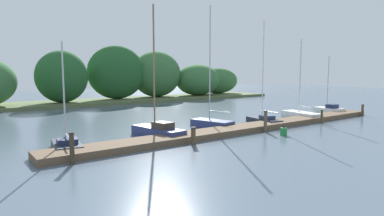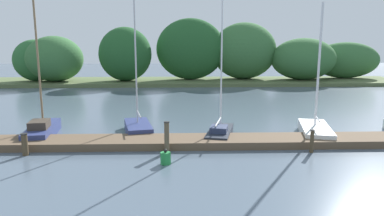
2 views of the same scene
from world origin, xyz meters
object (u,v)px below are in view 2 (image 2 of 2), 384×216
at_px(sailboat_3, 220,131).
at_px(sailboat_1, 43,128).
at_px(sailboat_4, 315,129).
at_px(mooring_piling_1, 25,144).
at_px(mooring_piling_3, 312,141).
at_px(sailboat_2, 138,126).
at_px(mooring_piling_2, 167,137).
at_px(channel_buoy_0, 166,158).

bearing_deg(sailboat_3, sailboat_1, 100.29).
distance_m(sailboat_4, mooring_piling_1, 13.81).
height_order(sailboat_3, mooring_piling_1, sailboat_3).
distance_m(sailboat_1, mooring_piling_1, 3.10).
bearing_deg(sailboat_3, mooring_piling_1, 120.01).
bearing_deg(sailboat_4, mooring_piling_1, 114.43).
height_order(sailboat_3, mooring_piling_3, sailboat_3).
relative_size(sailboat_2, mooring_piling_2, 6.06).
bearing_deg(sailboat_1, sailboat_4, -99.69).
xyz_separation_m(sailboat_3, channel_buoy_0, (-2.59, -3.82, -0.10)).
relative_size(sailboat_3, mooring_piling_2, 5.52).
height_order(sailboat_1, mooring_piling_1, sailboat_1).
xyz_separation_m(sailboat_1, sailboat_4, (13.97, -0.34, -0.07)).
distance_m(mooring_piling_1, mooring_piling_3, 12.35).
xyz_separation_m(mooring_piling_2, mooring_piling_3, (6.33, -0.18, -0.18)).
bearing_deg(sailboat_2, mooring_piling_1, 117.90).
height_order(sailboat_2, mooring_piling_3, sailboat_2).
distance_m(sailboat_1, mooring_piling_3, 13.15).
height_order(sailboat_1, channel_buoy_0, sailboat_1).
bearing_deg(channel_buoy_0, mooring_piling_2, 90.13).
xyz_separation_m(sailboat_1, sailboat_2, (4.77, 0.62, -0.06)).
bearing_deg(sailboat_2, mooring_piling_3, -127.21).
relative_size(mooring_piling_3, channel_buoy_0, 1.66).
distance_m(sailboat_3, sailboat_4, 4.92).
xyz_separation_m(mooring_piling_1, channel_buoy_0, (6.03, -1.26, -0.24)).
xyz_separation_m(sailboat_1, sailboat_3, (9.05, -0.50, -0.09)).
bearing_deg(mooring_piling_1, sailboat_4, 11.38).
bearing_deg(sailboat_3, sailboat_2, 88.75).
xyz_separation_m(sailboat_1, channel_buoy_0, (6.46, -4.32, -0.19)).
relative_size(sailboat_3, sailboat_4, 1.15).
height_order(mooring_piling_2, channel_buoy_0, mooring_piling_2).
bearing_deg(channel_buoy_0, sailboat_4, 27.93).
xyz_separation_m(sailboat_2, sailboat_3, (4.28, -1.12, -0.03)).
height_order(sailboat_2, channel_buoy_0, sailboat_2).
bearing_deg(channel_buoy_0, mooring_piling_1, 168.20).
height_order(sailboat_2, mooring_piling_1, sailboat_2).
distance_m(sailboat_4, mooring_piling_2, 7.95).
relative_size(sailboat_4, mooring_piling_2, 4.79).
distance_m(sailboat_4, channel_buoy_0, 8.51).
xyz_separation_m(sailboat_2, channel_buoy_0, (1.69, -4.95, -0.13)).
xyz_separation_m(sailboat_4, channel_buoy_0, (-7.52, -3.98, -0.12)).
bearing_deg(sailboat_4, sailboat_2, 97.09).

